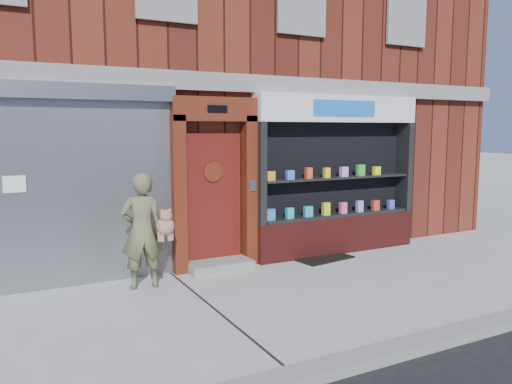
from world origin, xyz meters
TOP-DOWN VIEW (x-y plane):
  - ground at (0.00, 0.00)m, footprint 80.00×80.00m
  - curb at (0.00, -2.15)m, footprint 60.00×0.30m
  - building at (-0.00, 5.99)m, footprint 12.00×8.16m
  - shutter_bay at (-3.00, 1.93)m, footprint 3.10×0.30m
  - red_door_bay at (-0.75, 1.86)m, footprint 1.52×0.58m
  - pharmacy_bay at (1.75, 1.81)m, footprint 3.50×0.41m
  - woman at (-2.12, 1.34)m, footprint 0.81×0.47m
  - doormat at (1.22, 1.55)m, footprint 1.16×0.89m

SIDE VIEW (x-z plane):
  - ground at x=0.00m, z-range 0.00..0.00m
  - doormat at x=1.22m, z-range 0.00..0.03m
  - curb at x=0.00m, z-range 0.00..0.12m
  - woman at x=-2.12m, z-range 0.00..1.75m
  - pharmacy_bay at x=1.75m, z-range -0.13..2.87m
  - red_door_bay at x=-0.75m, z-range 0.01..2.91m
  - shutter_bay at x=-3.00m, z-range 0.20..3.24m
  - building at x=0.00m, z-range 0.00..8.00m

